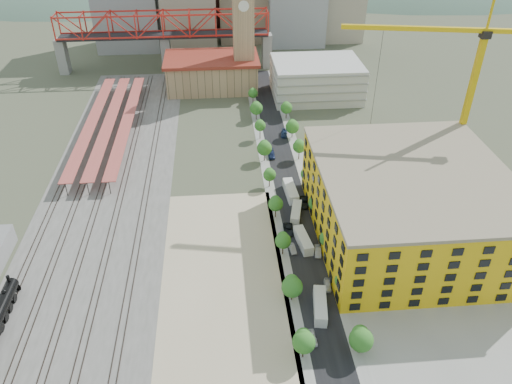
{
  "coord_description": "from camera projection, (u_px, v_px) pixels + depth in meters",
  "views": [
    {
      "loc": [
        -3.65,
        -115.89,
        79.57
      ],
      "look_at": [
        5.11,
        -12.41,
        10.0
      ],
      "focal_mm": 35.0,
      "sensor_mm": 36.0,
      "label": 1
    }
  ],
  "objects": [
    {
      "name": "ground",
      "position": [
        234.0,
        198.0,
        140.48
      ],
      "size": [
        400.0,
        400.0,
        0.0
      ],
      "primitive_type": "plane",
      "color": "#474C38",
      "rests_on": "ground"
    },
    {
      "name": "ballast_strip",
      "position": [
        114.0,
        171.0,
        152.43
      ],
      "size": [
        36.0,
        165.0,
        0.06
      ],
      "primitive_type": "cube",
      "color": "#605E59",
      "rests_on": "ground"
    },
    {
      "name": "dirt_lot",
      "position": [
        223.0,
        276.0,
        114.11
      ],
      "size": [
        28.0,
        67.0,
        0.06
      ],
      "primitive_type": "cube",
      "color": "tan",
      "rests_on": "ground"
    },
    {
      "name": "street_asphalt",
      "position": [
        284.0,
        168.0,
        154.01
      ],
      "size": [
        12.0,
        170.0,
        0.06
      ],
      "primitive_type": "cube",
      "color": "black",
      "rests_on": "ground"
    },
    {
      "name": "sidewalk_west",
      "position": [
        266.0,
        169.0,
        153.63
      ],
      "size": [
        3.0,
        170.0,
        0.04
      ],
      "primitive_type": "cube",
      "color": "gray",
      "rests_on": "ground"
    },
    {
      "name": "sidewalk_east",
      "position": [
        301.0,
        167.0,
        154.4
      ],
      "size": [
        3.0,
        170.0,
        0.04
      ],
      "primitive_type": "cube",
      "color": "gray",
      "rests_on": "ground"
    },
    {
      "name": "construction_pad",
      "position": [
        414.0,
        234.0,
        127.07
      ],
      "size": [
        50.0,
        90.0,
        0.06
      ],
      "primitive_type": "cube",
      "color": "gray",
      "rests_on": "ground"
    },
    {
      "name": "rail_tracks",
      "position": [
        108.0,
        171.0,
        152.24
      ],
      "size": [
        26.56,
        160.0,
        0.18
      ],
      "color": "#382B23",
      "rests_on": "ground"
    },
    {
      "name": "platform_canopies",
      "position": [
        110.0,
        121.0,
        172.64
      ],
      "size": [
        16.0,
        80.0,
        4.12
      ],
      "color": "#B84F46",
      "rests_on": "ground"
    },
    {
      "name": "station_hall",
      "position": [
        212.0,
        72.0,
        204.3
      ],
      "size": [
        38.0,
        24.0,
        13.1
      ],
      "color": "tan",
      "rests_on": "ground"
    },
    {
      "name": "clock_tower",
      "position": [
        243.0,
        18.0,
        191.29
      ],
      "size": [
        12.0,
        12.0,
        52.0
      ],
      "color": "tan",
      "rests_on": "ground"
    },
    {
      "name": "parking_garage",
      "position": [
        316.0,
        79.0,
        197.06
      ],
      "size": [
        34.0,
        26.0,
        14.0
      ],
      "primitive_type": "cube",
      "color": "silver",
      "rests_on": "ground"
    },
    {
      "name": "truss_bridge",
      "position": [
        164.0,
        28.0,
        215.15
      ],
      "size": [
        94.0,
        9.6,
        25.6
      ],
      "color": "gray",
      "rests_on": "ground"
    },
    {
      "name": "construction_building",
      "position": [
        409.0,
        204.0,
        121.64
      ],
      "size": [
        44.6,
        50.6,
        18.8
      ],
      "color": "yellow",
      "rests_on": "ground"
    },
    {
      "name": "street_trees",
      "position": [
        288.0,
        186.0,
        145.75
      ],
      "size": [
        15.4,
        124.4,
        8.0
      ],
      "color": "#21631D",
      "rests_on": "ground"
    },
    {
      "name": "distant_hills",
      "position": [
        277.0,
        95.0,
        403.16
      ],
      "size": [
        647.0,
        264.0,
        227.0
      ],
      "color": "#4C6B59",
      "rests_on": "ground"
    },
    {
      "name": "tower_crane",
      "position": [
        461.0,
        77.0,
        130.53
      ],
      "size": [
        47.84,
        10.68,
        51.65
      ],
      "color": "#E2B60E",
      "rests_on": "ground"
    },
    {
      "name": "site_trailer_a",
      "position": [
        320.0,
        306.0,
        104.75
      ],
      "size": [
        3.95,
        10.01,
        2.67
      ],
      "primitive_type": "cube",
      "rotation": [
        0.0,
        0.0,
        -0.15
      ],
      "color": "silver",
      "rests_on": "ground"
    },
    {
      "name": "site_trailer_b",
      "position": [
        303.0,
        240.0,
        122.8
      ],
      "size": [
        3.78,
        9.69,
        2.58
      ],
      "primitive_type": "cube",
      "rotation": [
        0.0,
        0.0,
        0.14
      ],
      "color": "silver",
      "rests_on": "ground"
    },
    {
      "name": "site_trailer_c",
      "position": [
        296.0,
        213.0,
        132.53
      ],
      "size": [
        4.37,
        9.3,
        2.46
      ],
      "primitive_type": "cube",
      "rotation": [
        0.0,
        0.0,
        -0.23
      ],
      "color": "silver",
      "rests_on": "ground"
    },
    {
      "name": "site_trailer_d",
      "position": [
        291.0,
        191.0,
        140.75
      ],
      "size": [
        3.31,
        10.42,
        2.81
      ],
      "primitive_type": "cube",
      "rotation": [
        0.0,
        0.0,
        0.06
      ],
      "color": "silver",
      "rests_on": "ground"
    },
    {
      "name": "car_0",
      "position": [
        312.0,
        338.0,
        98.58
      ],
      "size": [
        1.75,
        4.13,
        1.39
      ],
      "primitive_type": "imported",
      "rotation": [
        0.0,
        0.0,
        0.03
      ],
      "color": "silver",
      "rests_on": "ground"
    },
    {
      "name": "car_1",
      "position": [
        292.0,
        249.0,
        121.22
      ],
      "size": [
        1.8,
        4.07,
        1.3
      ],
      "primitive_type": "imported",
      "rotation": [
        0.0,
        0.0,
        0.11
      ],
      "color": "gray",
      "rests_on": "ground"
    },
    {
      "name": "car_2",
      "position": [
        288.0,
        230.0,
        127.23
      ],
      "size": [
        2.89,
        5.56,
        1.49
      ],
      "primitive_type": "imported",
      "rotation": [
        0.0,
        0.0,
        -0.08
      ],
      "color": "black",
      "rests_on": "ground"
    },
    {
      "name": "car_3",
      "position": [
        271.0,
        155.0,
        159.51
      ],
      "size": [
        2.32,
        5.32,
        1.52
      ],
      "primitive_type": "imported",
      "rotation": [
        0.0,
        0.0,
        -0.04
      ],
      "color": "navy",
      "rests_on": "ground"
    },
    {
      "name": "car_4",
      "position": [
        328.0,
        285.0,
        110.76
      ],
      "size": [
        2.33,
        4.36,
        1.41
      ],
      "primitive_type": "imported",
      "rotation": [
        0.0,
        0.0,
        -0.17
      ],
      "color": "silver",
      "rests_on": "ground"
    },
    {
      "name": "car_5",
      "position": [
        318.0,
        251.0,
        120.3
      ],
      "size": [
        2.15,
        4.59,
        1.45
      ],
      "primitive_type": "imported",
      "rotation": [
        0.0,
        0.0,
        -0.14
      ],
      "color": "gray",
      "rests_on": "ground"
    },
    {
      "name": "car_6",
      "position": [
        304.0,
        202.0,
        137.35
      ],
      "size": [
        2.94,
        5.79,
        1.57
      ],
      "primitive_type": "imported",
      "rotation": [
        0.0,
        0.0,
        -0.06
      ],
      "color": "black",
      "rests_on": "ground"
    },
    {
      "name": "car_7",
      "position": [
        284.0,
        134.0,
        171.64
      ],
      "size": [
        2.9,
        5.47,
        1.51
      ],
      "primitive_type": "imported",
      "rotation": [
        0.0,
        0.0,
        -0.16
      ],
      "color": "navy",
      "rests_on": "ground"
    }
  ]
}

